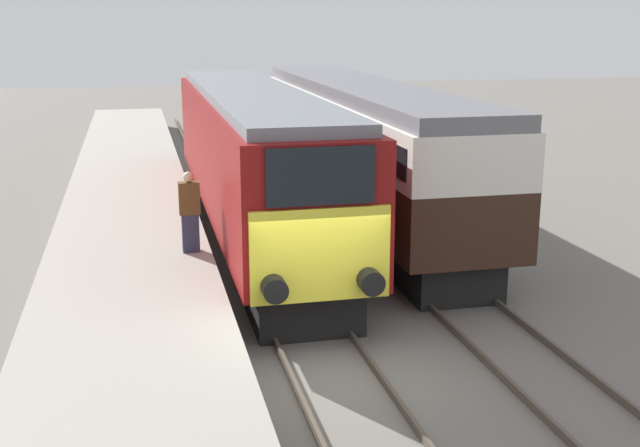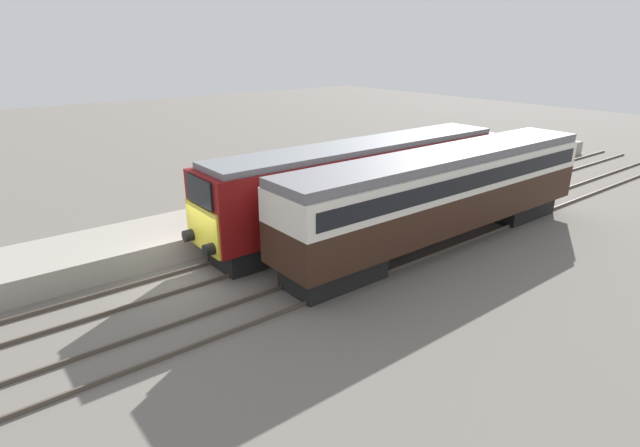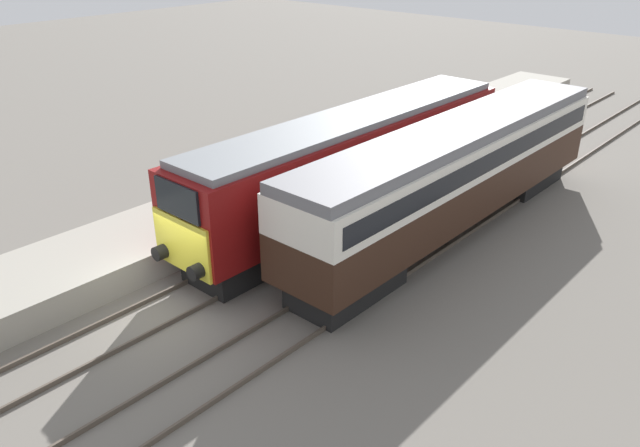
{
  "view_description": "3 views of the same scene",
  "coord_description": "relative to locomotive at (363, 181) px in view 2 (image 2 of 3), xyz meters",
  "views": [
    {
      "loc": [
        -3.0,
        -12.21,
        5.82
      ],
      "look_at": [
        0.0,
        0.75,
        2.39
      ],
      "focal_mm": 45.0,
      "sensor_mm": 36.0,
      "label": 1
    },
    {
      "loc": [
        15.79,
        -6.35,
        8.18
      ],
      "look_at": [
        1.7,
        4.75,
        1.6
      ],
      "focal_mm": 28.0,
      "sensor_mm": 36.0,
      "label": 2
    },
    {
      "loc": [
        13.51,
        -8.42,
        10.14
      ],
      "look_at": [
        1.7,
        4.75,
        1.6
      ],
      "focal_mm": 35.0,
      "sensor_mm": 36.0,
      "label": 3
    }
  ],
  "objects": [
    {
      "name": "locomotive",
      "position": [
        0.0,
        0.0,
        0.0
      ],
      "size": [
        2.7,
        16.1,
        4.01
      ],
      "color": "black",
      "rests_on": "ground_plane"
    },
    {
      "name": "rails_near_track",
      "position": [
        0.0,
        -3.55,
        -2.19
      ],
      "size": [
        1.51,
        60.0,
        0.14
      ],
      "color": "#4C4238",
      "rests_on": "ground_plane"
    },
    {
      "name": "passenger_carriage",
      "position": [
        3.4,
        1.43,
        0.15
      ],
      "size": [
        2.75,
        16.24,
        4.0
      ],
      "color": "black",
      "rests_on": "ground_plane"
    },
    {
      "name": "ground_plane",
      "position": [
        0.0,
        -8.55,
        -2.26
      ],
      "size": [
        120.0,
        120.0,
        0.0
      ],
      "primitive_type": "plane",
      "color": "slate"
    },
    {
      "name": "platform_left",
      "position": [
        -3.3,
        -0.55,
        -1.79
      ],
      "size": [
        3.5,
        50.0,
        0.95
      ],
      "color": "#9E998C",
      "rests_on": "ground_plane"
    },
    {
      "name": "rails_far_track",
      "position": [
        3.4,
        -3.55,
        -2.19
      ],
      "size": [
        1.5,
        60.0,
        0.14
      ],
      "color": "#4C4238",
      "rests_on": "ground_plane"
    },
    {
      "name": "person_on_platform",
      "position": [
        -1.97,
        -4.07,
        -0.45
      ],
      "size": [
        0.44,
        0.26,
        1.74
      ],
      "color": "#2D334C",
      "rests_on": "platform_left"
    }
  ]
}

